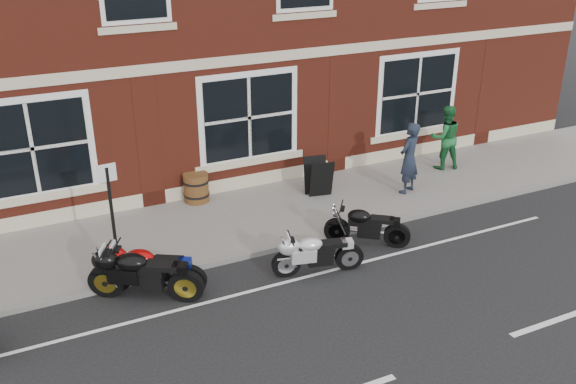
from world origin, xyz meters
name	(u,v)px	position (x,y,z in m)	size (l,w,h in m)	color
ground	(269,293)	(0.00, 0.00, 0.00)	(80.00, 80.00, 0.00)	black
sidewalk	(215,225)	(0.00, 3.00, 0.06)	(30.00, 3.00, 0.12)	slate
kerb	(241,256)	(0.00, 1.42, 0.06)	(30.00, 0.16, 0.12)	slate
moto_sport_red	(150,267)	(-1.97, 1.02, 0.53)	(1.83, 1.17, 0.93)	black
moto_sport_black	(143,272)	(-2.15, 0.84, 0.57)	(1.93, 1.27, 0.98)	black
moto_sport_silver	(316,251)	(1.14, 0.27, 0.48)	(1.84, 0.55, 0.84)	black
moto_naked_black	(366,224)	(2.66, 0.86, 0.48)	(1.55, 1.21, 0.83)	black
pedestrian_left	(409,158)	(4.92, 2.54, 1.02)	(0.66, 0.43, 1.81)	#1A2130
pedestrian_right	(445,137)	(6.75, 3.45, 1.00)	(0.86, 0.67, 1.76)	#1B612F
a_board_sign	(318,177)	(2.83, 3.34, 0.60)	(0.57, 0.38, 0.95)	black
barrel_planter	(196,187)	(-0.01, 4.30, 0.47)	(0.64, 0.64, 0.71)	#472E13
parking_sign	(112,215)	(-2.46, 1.55, 1.49)	(0.34, 0.06, 2.37)	black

